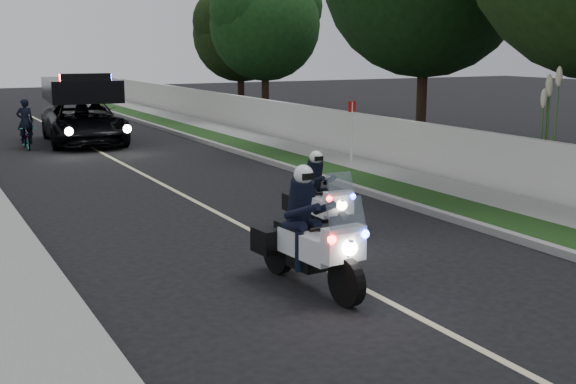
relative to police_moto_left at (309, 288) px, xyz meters
name	(u,v)px	position (x,y,z in m)	size (l,w,h in m)	color
ground	(372,293)	(0.72, -0.66, 0.00)	(120.00, 120.00, 0.00)	black
curb_right	(297,170)	(4.82, 9.34, 0.07)	(0.20, 60.00, 0.15)	gray
grass_verge	(318,168)	(5.52, 9.34, 0.08)	(1.20, 60.00, 0.16)	#193814
sidewalk_right	(355,165)	(6.82, 9.34, 0.08)	(1.40, 60.00, 0.16)	gray
property_wall	(383,141)	(7.82, 9.34, 0.75)	(0.22, 60.00, 1.50)	beige
lane_marking	(162,184)	(0.72, 9.34, 0.00)	(0.12, 50.00, 0.01)	#BFB78C
police_moto_left	(309,288)	(0.00, 0.00, 0.00)	(0.78, 2.24, 1.90)	silver
police_moto_right	(319,234)	(1.77, 2.77, 0.00)	(0.68, 1.94, 1.65)	silver
police_suv	(85,143)	(0.78, 18.86, 0.00)	(2.72, 5.87, 2.85)	black
bicycle	(27,149)	(-1.42, 18.26, 0.00)	(0.53, 1.52, 0.80)	black
cyclist	(27,149)	(-1.42, 18.26, 0.00)	(0.57, 0.38, 1.60)	black
sign_post	(351,167)	(6.72, 9.40, 0.00)	(0.33, 0.33, 2.08)	red
pampas_far	(549,200)	(8.32, 3.06, 0.00)	(1.24, 1.24, 3.54)	beige
tree_right_c	(420,150)	(10.96, 11.53, 0.00)	(7.07, 7.07, 11.78)	black
tree_right_d	(266,120)	(10.66, 23.53, 0.00)	(5.37, 5.37, 8.95)	#174015
tree_right_e	(241,115)	(10.66, 26.47, 0.00)	(4.92, 4.92, 8.20)	black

